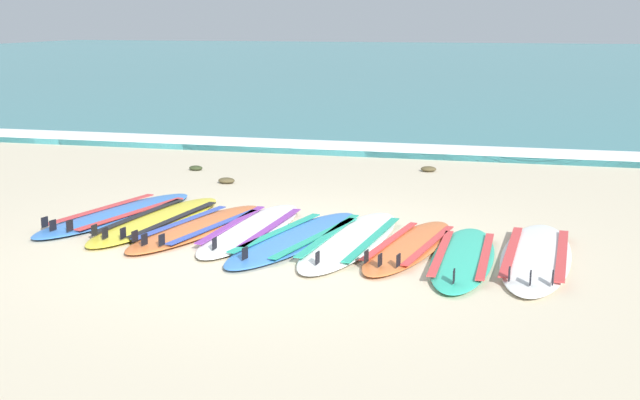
% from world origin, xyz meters
% --- Properties ---
extents(ground_plane, '(80.00, 80.00, 0.00)m').
position_xyz_m(ground_plane, '(0.00, 0.00, 0.00)').
color(ground_plane, beige).
extents(sea, '(80.00, 60.00, 0.10)m').
position_xyz_m(sea, '(0.00, 35.66, 0.05)').
color(sea, teal).
rests_on(sea, ground).
extents(wave_foam_strip, '(80.00, 0.96, 0.11)m').
position_xyz_m(wave_foam_strip, '(0.00, 6.14, 0.06)').
color(wave_foam_strip, white).
rests_on(wave_foam_strip, ground).
extents(surfboard_0, '(1.20, 2.62, 0.18)m').
position_xyz_m(surfboard_0, '(-2.14, 0.82, 0.04)').
color(surfboard_0, '#3875CC').
rests_on(surfboard_0, ground).
extents(surfboard_1, '(0.91, 2.55, 0.18)m').
position_xyz_m(surfboard_1, '(-1.56, 0.66, 0.04)').
color(surfboard_1, yellow).
rests_on(surfboard_1, ground).
extents(surfboard_2, '(1.06, 2.43, 0.18)m').
position_xyz_m(surfboard_2, '(-1.00, 0.46, 0.04)').
color(surfboard_2, orange).
rests_on(surfboard_2, ground).
extents(surfboard_3, '(0.73, 2.48, 0.18)m').
position_xyz_m(surfboard_3, '(-0.43, 0.55, 0.04)').
color(surfboard_3, white).
rests_on(surfboard_3, ground).
extents(surfboard_4, '(1.17, 2.60, 0.18)m').
position_xyz_m(surfboard_4, '(0.14, 0.30, 0.04)').
color(surfboard_4, '#3875CC').
rests_on(surfboard_4, ground).
extents(surfboard_5, '(0.87, 2.61, 0.18)m').
position_xyz_m(surfboard_5, '(0.69, 0.35, 0.04)').
color(surfboard_5, white).
rests_on(surfboard_5, ground).
extents(surfboard_6, '(0.91, 2.27, 0.18)m').
position_xyz_m(surfboard_6, '(1.30, 0.27, 0.04)').
color(surfboard_6, orange).
rests_on(surfboard_6, ground).
extents(surfboard_7, '(0.57, 2.28, 0.18)m').
position_xyz_m(surfboard_7, '(1.84, -0.01, 0.04)').
color(surfboard_7, '#2DB793').
rests_on(surfboard_7, ground).
extents(surfboard_8, '(0.76, 2.59, 0.18)m').
position_xyz_m(surfboard_8, '(2.51, 0.21, 0.04)').
color(surfboard_8, white).
rests_on(surfboard_8, ground).
extents(seaweed_clump_near_shoreline, '(0.23, 0.18, 0.08)m').
position_xyz_m(seaweed_clump_near_shoreline, '(0.95, 4.60, 0.04)').
color(seaweed_clump_near_shoreline, '#4C4228').
rests_on(seaweed_clump_near_shoreline, ground).
extents(seaweed_clump_mid_sand, '(0.23, 0.18, 0.08)m').
position_xyz_m(seaweed_clump_mid_sand, '(-1.63, 3.01, 0.04)').
color(seaweed_clump_mid_sand, '#4C4228').
rests_on(seaweed_clump_mid_sand, ground).
extents(seaweed_clump_by_the_boards, '(0.20, 0.16, 0.07)m').
position_xyz_m(seaweed_clump_by_the_boards, '(-2.43, 3.85, 0.04)').
color(seaweed_clump_by_the_boards, '#2D381E').
rests_on(seaweed_clump_by_the_boards, ground).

